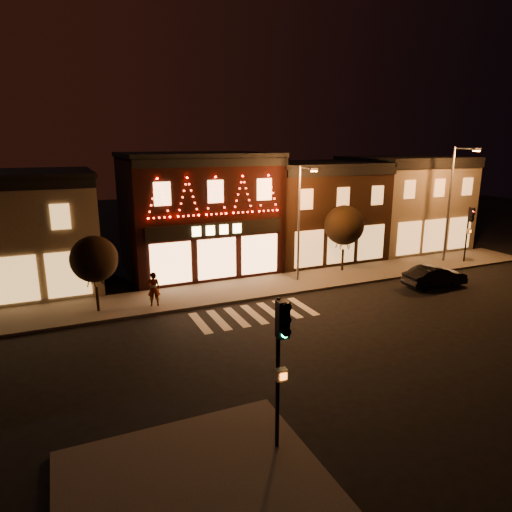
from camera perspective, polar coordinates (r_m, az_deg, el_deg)
ground at (r=21.15m, az=4.16°, el=-10.94°), size 120.00×120.00×0.00m
sidewalk_far at (r=28.65m, az=0.21°, el=-3.95°), size 44.00×4.00×0.15m
sidewalk_near at (r=13.15m, az=-6.98°, el=-28.34°), size 7.00×7.00×0.15m
building_pulp at (r=32.52m, az=-7.35°, el=5.51°), size 10.20×8.34×8.30m
building_right_a at (r=36.41m, az=7.20°, el=5.78°), size 9.20×8.28×7.50m
building_right_b at (r=41.72m, az=17.95°, el=6.46°), size 9.20×8.28×7.80m
traffic_signal_near at (r=12.84m, az=3.13°, el=-11.25°), size 0.34×0.48×4.66m
traffic_signal_far at (r=37.34m, az=25.30°, el=3.77°), size 0.35×0.48×4.17m
streetlamp_mid at (r=28.88m, az=5.67°, el=5.14°), size 0.48×1.70×7.40m
streetlamp_right at (r=36.75m, az=23.55°, el=6.99°), size 0.63×1.96×8.52m
tree_left at (r=25.14m, az=-19.72°, el=-0.37°), size 2.45×2.45×4.10m
tree_right at (r=32.05m, az=11.04°, el=3.83°), size 2.77×2.77×4.63m
dark_sedan at (r=30.98m, az=21.60°, el=-2.40°), size 4.22×1.65×1.37m
pedestrian at (r=25.61m, az=-12.76°, el=-4.07°), size 0.79×0.61×1.93m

